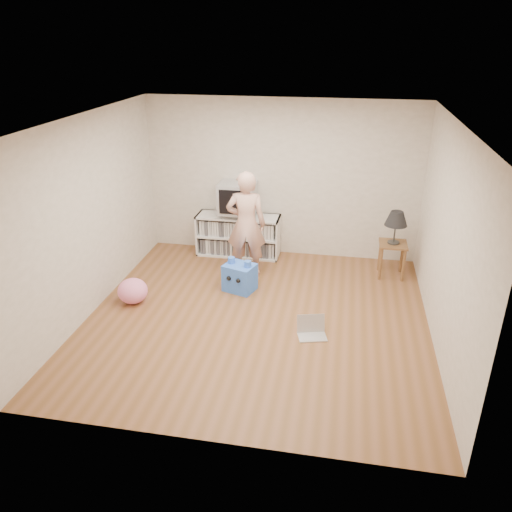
{
  "coord_description": "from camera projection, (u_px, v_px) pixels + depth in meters",
  "views": [
    {
      "loc": [
        1.03,
        -5.67,
        3.53
      ],
      "look_at": [
        -0.09,
        0.4,
        0.73
      ],
      "focal_mm": 35.0,
      "sensor_mm": 36.0,
      "label": 1
    }
  ],
  "objects": [
    {
      "name": "playing_cards",
      "position": [
        321.0,
        327.0,
        6.49
      ],
      "size": [
        0.07,
        0.09,
        0.02
      ],
      "primitive_type": "cube",
      "rotation": [
        0.0,
        0.0,
        0.02
      ],
      "color": "#4553B8",
      "rests_on": "ground"
    },
    {
      "name": "person",
      "position": [
        246.0,
        224.0,
        7.6
      ],
      "size": [
        0.65,
        0.47,
        1.66
      ],
      "primitive_type": "imported",
      "rotation": [
        0.0,
        0.0,
        3.26
      ],
      "color": "#DDA997",
      "rests_on": "ground"
    },
    {
      "name": "laptop",
      "position": [
        311.0,
        330.0,
        6.32
      ],
      "size": [
        0.41,
        0.36,
        0.24
      ],
      "rotation": [
        0.0,
        0.0,
        0.26
      ],
      "color": "silver",
      "rests_on": "ground"
    },
    {
      "name": "plush_blue",
      "position": [
        240.0,
        277.0,
        7.35
      ],
      "size": [
        0.52,
        0.46,
        0.5
      ],
      "rotation": [
        0.0,
        0.0,
        -0.32
      ],
      "color": "blue",
      "rests_on": "ground"
    },
    {
      "name": "media_unit",
      "position": [
        239.0,
        235.0,
        8.5
      ],
      "size": [
        1.4,
        0.45,
        0.7
      ],
      "color": "white",
      "rests_on": "ground"
    },
    {
      "name": "dvd_deck",
      "position": [
        238.0,
        214.0,
        8.32
      ],
      "size": [
        0.45,
        0.35,
        0.07
      ],
      "primitive_type": "cube",
      "color": "gray",
      "rests_on": "media_unit"
    },
    {
      "name": "ceiling",
      "position": [
        257.0,
        121.0,
        5.63
      ],
      "size": [
        4.5,
        4.5,
        0.01
      ],
      "primitive_type": "cube",
      "color": "white",
      "rests_on": "walls"
    },
    {
      "name": "walls",
      "position": [
        257.0,
        228.0,
        6.17
      ],
      "size": [
        4.52,
        4.52,
        2.6
      ],
      "color": "beige",
      "rests_on": "ground"
    },
    {
      "name": "plush_pink",
      "position": [
        133.0,
        291.0,
        7.03
      ],
      "size": [
        0.52,
        0.52,
        0.36
      ],
      "primitive_type": "ellipsoid",
      "rotation": [
        0.0,
        0.0,
        -0.27
      ],
      "color": "pink",
      "rests_on": "ground"
    },
    {
      "name": "crt_tv",
      "position": [
        238.0,
        198.0,
        8.2
      ],
      "size": [
        0.6,
        0.53,
        0.5
      ],
      "color": "#A4A4A9",
      "rests_on": "dvd_deck"
    },
    {
      "name": "table_lamp",
      "position": [
        396.0,
        219.0,
        7.49
      ],
      "size": [
        0.34,
        0.34,
        0.52
      ],
      "color": "#333333",
      "rests_on": "side_table"
    },
    {
      "name": "ground",
      "position": [
        257.0,
        318.0,
        6.7
      ],
      "size": [
        4.5,
        4.5,
        0.0
      ],
      "primitive_type": "plane",
      "color": "brown",
      "rests_on": "ground"
    },
    {
      "name": "side_table",
      "position": [
        392.0,
        251.0,
        7.71
      ],
      "size": [
        0.42,
        0.42,
        0.55
      ],
      "color": "brown",
      "rests_on": "ground"
    }
  ]
}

